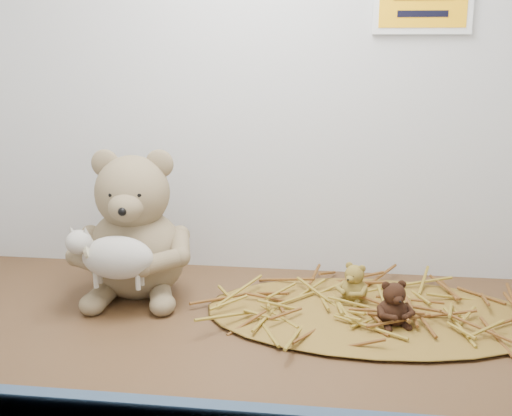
% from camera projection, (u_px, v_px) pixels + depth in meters
% --- Properties ---
extents(alcove_shell, '(1.20, 0.60, 0.90)m').
position_uv_depth(alcove_shell, '(248.00, 55.00, 1.05)').
color(alcove_shell, '#462A18').
rests_on(alcove_shell, ground).
extents(front_rail, '(1.19, 0.02, 0.04)m').
position_uv_depth(front_rail, '(206.00, 416.00, 0.80)').
color(front_rail, '#3B5071').
rests_on(front_rail, shelf_floor).
extents(straw_bed, '(0.59, 0.34, 0.01)m').
position_uv_depth(straw_bed, '(372.00, 314.00, 1.13)').
color(straw_bed, brown).
rests_on(straw_bed, shelf_floor).
extents(main_teddy, '(0.25, 0.26, 0.28)m').
position_uv_depth(main_teddy, '(135.00, 224.00, 1.20)').
color(main_teddy, '#836C50').
rests_on(main_teddy, shelf_floor).
extents(toy_lamb, '(0.16, 0.10, 0.11)m').
position_uv_depth(toy_lamb, '(118.00, 258.00, 1.11)').
color(toy_lamb, beige).
rests_on(toy_lamb, main_teddy).
extents(mini_teddy_tan, '(0.08, 0.08, 0.07)m').
position_uv_depth(mini_teddy_tan, '(355.00, 281.00, 1.17)').
color(mini_teddy_tan, olive).
rests_on(mini_teddy_tan, straw_bed).
extents(mini_teddy_brown, '(0.08, 0.08, 0.08)m').
position_uv_depth(mini_teddy_brown, '(393.00, 302.00, 1.07)').
color(mini_teddy_brown, black).
rests_on(mini_teddy_brown, straw_bed).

